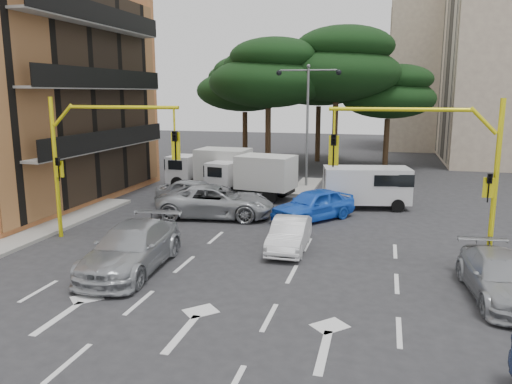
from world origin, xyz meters
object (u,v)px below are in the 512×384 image
car_silver_cross_a (216,201)px  signal_mast_right (441,160)px  signal_mast_left (92,149)px  car_blue_compact (313,205)px  car_silver_parked (501,277)px  car_silver_wagon (132,248)px  box_truck_b (251,177)px  street_lamp_center (308,104)px  box_truck_a (210,169)px  van_white (366,187)px  car_silver_cross_b (196,193)px  car_white_hatch (289,234)px

car_silver_cross_a → signal_mast_right: bearing=-123.8°
signal_mast_left → car_blue_compact: size_ratio=1.33×
car_silver_parked → car_blue_compact: bearing=125.0°
signal_mast_left → car_silver_wagon: bearing=-42.4°
car_blue_compact → car_silver_wagon: 10.06m
signal_mast_right → box_truck_b: signal_mast_right is taller
street_lamp_center → box_truck_b: 6.42m
signal_mast_right → box_truck_a: 17.75m
signal_mast_left → street_lamp_center: 15.65m
signal_mast_left → van_white: bearing=39.7°
box_truck_a → street_lamp_center: bearing=-68.2°
car_silver_wagon → car_silver_cross_b: (-1.42, 9.96, -0.04)m
car_blue_compact → car_silver_parked: bearing=-11.8°
signal_mast_left → van_white: size_ratio=1.33×
car_silver_cross_a → car_silver_parked: (11.68, -7.44, -0.13)m
signal_mast_right → van_white: signal_mast_right is taller
car_white_hatch → van_white: size_ratio=0.85×
street_lamp_center → car_silver_cross_b: size_ratio=1.74×
car_silver_cross_a → box_truck_b: bearing=-13.3°
car_white_hatch → box_truck_b: size_ratio=0.73×
signal_mast_left → street_lamp_center: street_lamp_center is taller
car_white_hatch → signal_mast_left: bearing=-176.6°
signal_mast_right → car_silver_cross_b: size_ratio=1.35×
car_white_hatch → car_blue_compact: bearing=85.5°
signal_mast_right → box_truck_a: bearing=136.9°
car_blue_compact → box_truck_a: (-7.67, 6.37, 0.55)m
car_silver_cross_a → box_truck_b: 4.91m
car_silver_cross_b → box_truck_b: size_ratio=0.85×
signal_mast_right → box_truck_a: signal_mast_right is taller
car_silver_wagon → box_truck_b: box_truck_b is taller
car_white_hatch → car_silver_cross_b: bearing=133.9°
car_blue_compact → car_silver_cross_b: car_blue_compact is taller
street_lamp_center → box_truck_a: size_ratio=1.44×
box_truck_a → box_truck_b: 4.00m
signal_mast_right → car_silver_cross_b: 14.08m
box_truck_a → box_truck_b: bearing=-119.1°
signal_mast_right → car_silver_cross_a: bearing=153.3°
car_silver_wagon → car_silver_cross_a: bearing=83.2°
car_silver_parked → box_truck_a: (-14.52, 14.44, 0.65)m
signal_mast_left → van_white: (10.84, 9.01, -2.75)m
car_silver_cross_a → van_white: van_white is taller
car_silver_cross_a → box_truck_a: box_truck_a is taller
car_white_hatch → box_truck_b: bearing=112.3°
signal_mast_left → car_silver_parked: bearing=-9.0°
car_silver_parked → box_truck_b: box_truck_b is taller
car_silver_wagon → car_silver_cross_b: 10.06m
car_silver_cross_a → box_truck_a: size_ratio=1.08×
signal_mast_right → car_blue_compact: bearing=132.4°
car_white_hatch → box_truck_a: bearing=121.8°
signal_mast_right → car_silver_cross_b: bearing=149.3°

